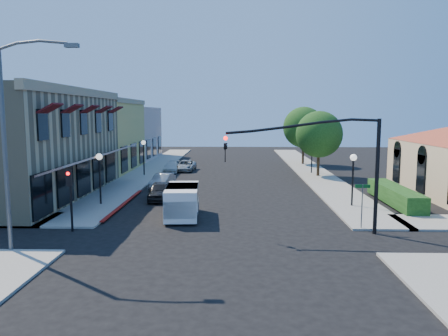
{
  "coord_description": "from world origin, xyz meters",
  "views": [
    {
      "loc": [
        0.78,
        -20.95,
        6.29
      ],
      "look_at": [
        -0.08,
        8.13,
        2.6
      ],
      "focal_mm": 35.0,
      "sensor_mm": 36.0,
      "label": 1
    }
  ],
  "objects_px": {
    "signal_mast_arm": "(336,156)",
    "street_name_sign": "(362,199)",
    "parked_car_c": "(171,167)",
    "lamppost_right_far": "(312,148)",
    "lamppost_left_near": "(99,166)",
    "lamppost_right_near": "(353,167)",
    "street_tree_a": "(319,134)",
    "white_van": "(182,200)",
    "street_tree_b": "(304,127)",
    "cobra_streetlight": "(12,136)",
    "lamppost_left_far": "(144,149)",
    "parked_car_a": "(160,191)",
    "secondary_signal": "(70,189)",
    "parked_car_b": "(162,181)",
    "parked_car_d": "(186,166)"
  },
  "relations": [
    {
      "from": "street_tree_b",
      "to": "parked_car_b",
      "type": "bearing_deg",
      "value": -129.52
    },
    {
      "from": "lamppost_right_near",
      "to": "white_van",
      "type": "xyz_separation_m",
      "value": [
        -10.99,
        -3.33,
        -1.63
      ]
    },
    {
      "from": "cobra_streetlight",
      "to": "lamppost_left_near",
      "type": "relative_size",
      "value": 2.61
    },
    {
      "from": "street_tree_a",
      "to": "street_tree_b",
      "type": "bearing_deg",
      "value": 90.0
    },
    {
      "from": "cobra_streetlight",
      "to": "parked_car_d",
      "type": "relative_size",
      "value": 2.26
    },
    {
      "from": "street_tree_a",
      "to": "lamppost_right_near",
      "type": "height_order",
      "value": "street_tree_a"
    },
    {
      "from": "lamppost_left_near",
      "to": "lamppost_right_near",
      "type": "relative_size",
      "value": 1.0
    },
    {
      "from": "parked_car_c",
      "to": "parked_car_b",
      "type": "bearing_deg",
      "value": -86.53
    },
    {
      "from": "street_tree_b",
      "to": "cobra_streetlight",
      "type": "xyz_separation_m",
      "value": [
        -17.95,
        -34.0,
        0.72
      ]
    },
    {
      "from": "lamppost_right_far",
      "to": "white_van",
      "type": "height_order",
      "value": "lamppost_right_far"
    },
    {
      "from": "signal_mast_arm",
      "to": "lamppost_right_far",
      "type": "distance_m",
      "value": 22.7
    },
    {
      "from": "street_name_sign",
      "to": "parked_car_a",
      "type": "bearing_deg",
      "value": 147.44
    },
    {
      "from": "street_tree_a",
      "to": "lamppost_left_near",
      "type": "xyz_separation_m",
      "value": [
        -17.3,
        -14.0,
        -1.46
      ]
    },
    {
      "from": "parked_car_a",
      "to": "parked_car_b",
      "type": "height_order",
      "value": "parked_car_a"
    },
    {
      "from": "parked_car_c",
      "to": "lamppost_left_near",
      "type": "bearing_deg",
      "value": -98.57
    },
    {
      "from": "parked_car_a",
      "to": "lamppost_right_far",
      "type": "bearing_deg",
      "value": 41.66
    },
    {
      "from": "street_tree_b",
      "to": "parked_car_c",
      "type": "bearing_deg",
      "value": -154.98
    },
    {
      "from": "street_tree_b",
      "to": "lamppost_right_near",
      "type": "height_order",
      "value": "street_tree_b"
    },
    {
      "from": "lamppost_left_far",
      "to": "parked_car_c",
      "type": "distance_m",
      "value": 4.37
    },
    {
      "from": "lamppost_right_near",
      "to": "white_van",
      "type": "height_order",
      "value": "lamppost_right_near"
    },
    {
      "from": "street_tree_a",
      "to": "lamppost_left_far",
      "type": "bearing_deg",
      "value": 180.0
    },
    {
      "from": "signal_mast_arm",
      "to": "parked_car_c",
      "type": "height_order",
      "value": "signal_mast_arm"
    },
    {
      "from": "signal_mast_arm",
      "to": "street_tree_a",
      "type": "bearing_deg",
      "value": 81.83
    },
    {
      "from": "signal_mast_arm",
      "to": "secondary_signal",
      "type": "relative_size",
      "value": 2.41
    },
    {
      "from": "street_name_sign",
      "to": "lamppost_right_near",
      "type": "distance_m",
      "value": 5.98
    },
    {
      "from": "lamppost_left_near",
      "to": "secondary_signal",
      "type": "bearing_deg",
      "value": -85.66
    },
    {
      "from": "street_tree_b",
      "to": "parked_car_c",
      "type": "height_order",
      "value": "street_tree_b"
    },
    {
      "from": "street_name_sign",
      "to": "lamppost_left_near",
      "type": "relative_size",
      "value": 0.7
    },
    {
      "from": "street_tree_a",
      "to": "parked_car_b",
      "type": "height_order",
      "value": "street_tree_a"
    },
    {
      "from": "street_tree_a",
      "to": "lamppost_right_near",
      "type": "xyz_separation_m",
      "value": [
        -0.3,
        -14.0,
        -1.46
      ]
    },
    {
      "from": "parked_car_c",
      "to": "lamppost_right_far",
      "type": "bearing_deg",
      "value": -4.76
    },
    {
      "from": "lamppost_right_near",
      "to": "white_van",
      "type": "bearing_deg",
      "value": -163.17
    },
    {
      "from": "secondary_signal",
      "to": "parked_car_b",
      "type": "xyz_separation_m",
      "value": [
        2.58,
        13.35,
        -1.7
      ]
    },
    {
      "from": "street_tree_a",
      "to": "secondary_signal",
      "type": "distance_m",
      "value": 26.64
    },
    {
      "from": "lamppost_right_far",
      "to": "signal_mast_arm",
      "type": "bearing_deg",
      "value": -96.7
    },
    {
      "from": "cobra_streetlight",
      "to": "lamppost_left_far",
      "type": "bearing_deg",
      "value": 88.45
    },
    {
      "from": "secondary_signal",
      "to": "lamppost_left_far",
      "type": "bearing_deg",
      "value": 91.39
    },
    {
      "from": "street_name_sign",
      "to": "lamppost_left_far",
      "type": "distance_m",
      "value": 25.48
    },
    {
      "from": "signal_mast_arm",
      "to": "street_name_sign",
      "type": "distance_m",
      "value": 2.98
    },
    {
      "from": "cobra_streetlight",
      "to": "parked_car_a",
      "type": "relative_size",
      "value": 2.41
    },
    {
      "from": "street_tree_b",
      "to": "lamppost_right_far",
      "type": "bearing_deg",
      "value": -92.15
    },
    {
      "from": "street_tree_b",
      "to": "street_name_sign",
      "type": "bearing_deg",
      "value": -92.5
    },
    {
      "from": "secondary_signal",
      "to": "lamppost_left_far",
      "type": "distance_m",
      "value": 20.6
    },
    {
      "from": "street_name_sign",
      "to": "lamppost_left_far",
      "type": "xyz_separation_m",
      "value": [
        -16.0,
        19.8,
        1.04
      ]
    },
    {
      "from": "street_tree_a",
      "to": "parked_car_d",
      "type": "relative_size",
      "value": 1.57
    },
    {
      "from": "lamppost_right_near",
      "to": "parked_car_b",
      "type": "relative_size",
      "value": 0.95
    },
    {
      "from": "street_tree_b",
      "to": "parked_car_d",
      "type": "height_order",
      "value": "street_tree_b"
    },
    {
      "from": "lamppost_right_far",
      "to": "cobra_streetlight",
      "type": "bearing_deg",
      "value": -124.17
    },
    {
      "from": "street_tree_a",
      "to": "white_van",
      "type": "xyz_separation_m",
      "value": [
        -11.29,
        -17.33,
        -3.09
      ]
    },
    {
      "from": "lamppost_right_far",
      "to": "parked_car_d",
      "type": "relative_size",
      "value": 0.87
    }
  ]
}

